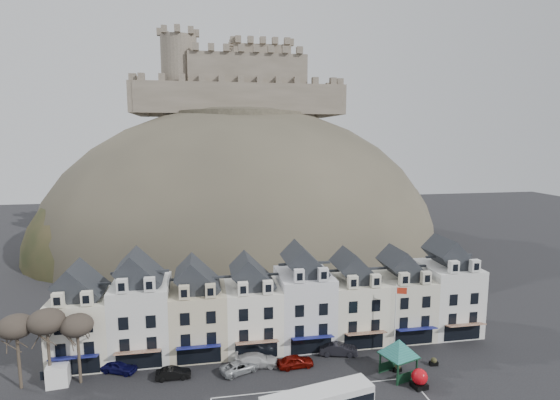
# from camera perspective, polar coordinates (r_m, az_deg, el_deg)

# --- Properties ---
(townhouse_terrace) EXTENTS (54.40, 9.35, 11.80)m
(townhouse_terrace) POSITION_cam_1_polar(r_m,az_deg,el_deg) (58.01, -0.05, -13.39)
(townhouse_terrace) COLOR #EFE9CF
(townhouse_terrace) RESTS_ON ground
(castle_hill) EXTENTS (100.00, 76.00, 68.00)m
(castle_hill) POSITION_cam_1_polar(r_m,az_deg,el_deg) (109.86, -4.36, -5.76)
(castle_hill) COLOR #3D392F
(castle_hill) RESTS_ON ground
(castle) EXTENTS (50.20, 22.20, 22.00)m
(castle) POSITION_cam_1_polar(r_m,az_deg,el_deg) (114.26, -5.34, 15.02)
(castle) COLOR brown
(castle) RESTS_ON ground
(tree_left_far) EXTENTS (3.61, 3.61, 8.24)m
(tree_left_far) POSITION_cam_1_polar(r_m,az_deg,el_deg) (55.20, -31.24, -14.01)
(tree_left_far) COLOR #31271F
(tree_left_far) RESTS_ON ground
(tree_left_mid) EXTENTS (3.78, 3.78, 8.64)m
(tree_left_mid) POSITION_cam_1_polar(r_m,az_deg,el_deg) (54.08, -28.21, -13.85)
(tree_left_mid) COLOR #31271F
(tree_left_mid) RESTS_ON ground
(tree_left_near) EXTENTS (3.43, 3.43, 7.84)m
(tree_left_near) POSITION_cam_1_polar(r_m,az_deg,el_deg) (53.49, -25.00, -14.68)
(tree_left_near) COLOR #31271F
(tree_left_near) RESTS_ON ground
(bus_shelter) EXTENTS (6.53, 6.53, 4.37)m
(bus_shelter) POSITION_cam_1_polar(r_m,az_deg,el_deg) (53.08, 15.27, -18.10)
(bus_shelter) COLOR black
(bus_shelter) RESTS_ON ground
(red_buoy) EXTENTS (1.71, 1.71, 2.12)m
(red_buoy) POSITION_cam_1_polar(r_m,az_deg,el_deg) (52.62, 17.75, -21.30)
(red_buoy) COLOR black
(red_buoy) RESTS_ON ground
(flagpole) EXTENTS (1.26, 0.47, 9.05)m
(flagpole) POSITION_cam_1_polar(r_m,az_deg,el_deg) (56.57, 14.93, -14.41)
(flagpole) COLOR silver
(flagpole) RESTS_ON ground
(white_van) EXTENTS (2.82, 5.31, 2.31)m
(white_van) POSITION_cam_1_polar(r_m,az_deg,el_deg) (57.67, -26.74, -18.96)
(white_van) COLOR white
(white_van) RESTS_ON ground
(planter_west) EXTENTS (0.97, 0.65, 0.93)m
(planter_west) POSITION_cam_1_polar(r_m,az_deg,el_deg) (55.26, 15.10, -20.41)
(planter_west) COLOR black
(planter_west) RESTS_ON ground
(planter_east) EXTENTS (1.02, 0.68, 0.98)m
(planter_east) POSITION_cam_1_polar(r_m,az_deg,el_deg) (57.68, 19.44, -19.29)
(planter_east) COLOR black
(planter_east) RESTS_ON ground
(car_navy) EXTENTS (4.62, 3.27, 1.46)m
(car_navy) POSITION_cam_1_polar(r_m,az_deg,el_deg) (56.46, -20.36, -19.68)
(car_navy) COLOR #0C0C3C
(car_navy) RESTS_ON ground
(car_black) EXTENTS (3.86, 1.36, 1.27)m
(car_black) POSITION_cam_1_polar(r_m,az_deg,el_deg) (53.54, -13.77, -21.13)
(car_black) COLOR black
(car_black) RESTS_ON ground
(car_silver) EXTENTS (4.96, 3.70, 1.27)m
(car_silver) POSITION_cam_1_polar(r_m,az_deg,el_deg) (53.60, -5.25, -20.88)
(car_silver) COLOR #9B9EA2
(car_silver) RESTS_ON ground
(car_white) EXTENTS (5.36, 2.76, 1.49)m
(car_white) POSITION_cam_1_polar(r_m,az_deg,el_deg) (54.61, -3.05, -20.13)
(car_white) COLOR silver
(car_white) RESTS_ON ground
(car_maroon) EXTENTS (4.37, 2.01, 1.45)m
(car_maroon) POSITION_cam_1_polar(r_m,az_deg,el_deg) (54.33, 2.03, -20.31)
(car_maroon) COLOR #610A05
(car_maroon) RESTS_ON ground
(car_charcoal) EXTENTS (4.95, 2.66, 1.55)m
(car_charcoal) POSITION_cam_1_polar(r_m,az_deg,el_deg) (57.30, 7.62, -18.72)
(car_charcoal) COLOR black
(car_charcoal) RESTS_ON ground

